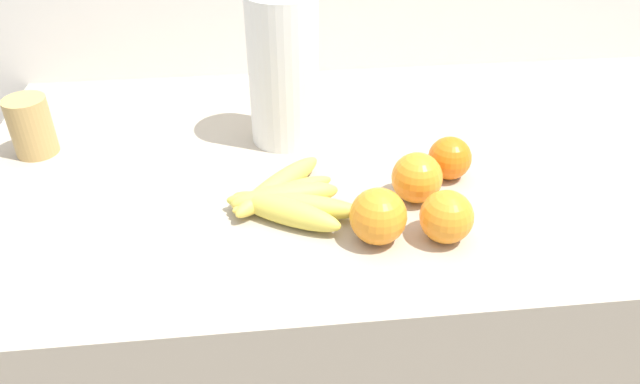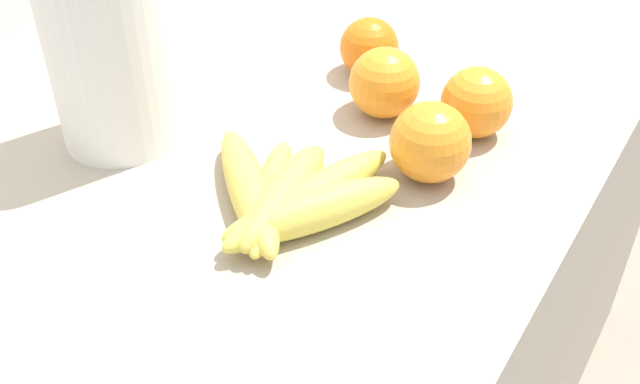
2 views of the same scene
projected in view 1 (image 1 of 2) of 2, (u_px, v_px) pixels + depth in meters
name	position (u px, v px, depth m)	size (l,w,h in m)	color
counter	(400.00, 338.00, 1.33)	(1.53, 0.76, 0.94)	#ADA08C
wall_back	(371.00, 169.00, 1.56)	(1.93, 0.06, 1.30)	silver
banana_bunch	(286.00, 199.00, 0.92)	(0.21, 0.22, 0.04)	#DECB4C
orange_far_right	(417.00, 178.00, 0.93)	(0.08, 0.08, 0.08)	orange
orange_back_right	(447.00, 217.00, 0.85)	(0.08, 0.08, 0.08)	orange
orange_front	(378.00, 216.00, 0.85)	(0.08, 0.08, 0.08)	orange
orange_back_left	(450.00, 158.00, 0.99)	(0.07, 0.07, 0.07)	orange
paper_towel_roll	(283.00, 70.00, 1.04)	(0.12, 0.12, 0.29)	white
mug	(31.00, 126.00, 1.04)	(0.07, 0.07, 0.10)	tan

